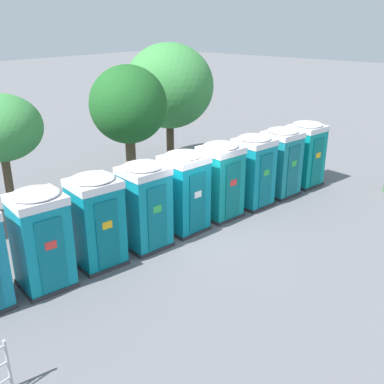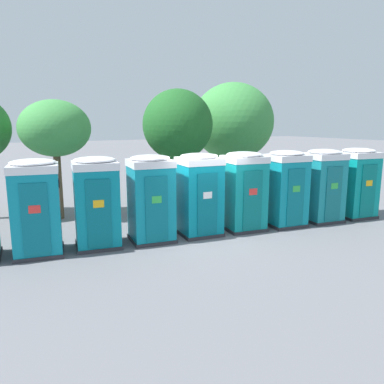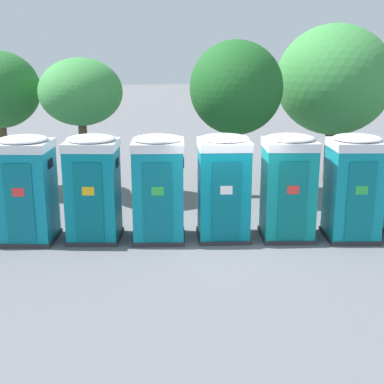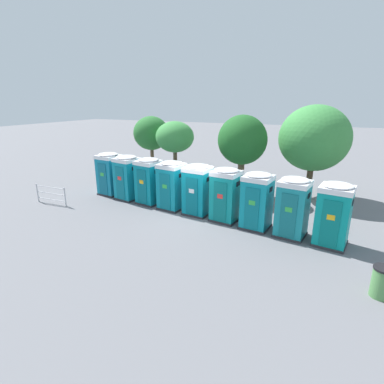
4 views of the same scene
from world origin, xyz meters
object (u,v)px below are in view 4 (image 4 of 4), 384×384
portapotty_2 (149,181)px  portapotty_5 (226,194)px  street_tree_2 (242,141)px  street_tree_1 (175,137)px  portapotty_3 (172,185)px  portapotty_7 (293,207)px  event_barrier (51,194)px  portapotty_4 (198,189)px  trash_can (382,282)px  portapotty_1 (127,177)px  street_tree_0 (314,138)px  street_tree_3 (151,133)px  portapotty_0 (110,174)px  portapotty_8 (333,214)px  portapotty_6 (257,201)px

portapotty_2 → portapotty_5: same height
street_tree_2 → street_tree_1: bearing=173.9°
portapotty_2 → street_tree_1: size_ratio=0.60×
portapotty_3 → portapotty_2: bearing=171.0°
portapotty_5 → portapotty_7: (3.06, -0.49, 0.00)m
street_tree_1 → event_barrier: street_tree_1 is taller
portapotty_2 → portapotty_7: (7.66, -1.09, 0.00)m
portapotty_2 → portapotty_4: (3.07, -0.39, -0.00)m
portapotty_2 → trash_can: portapotty_2 is taller
portapotty_1 → street_tree_1: bearing=71.9°
street_tree_0 → street_tree_3: street_tree_0 is taller
portapotty_0 → street_tree_0: 11.97m
portapotty_0 → street_tree_0: bearing=21.4°
street_tree_0 → street_tree_1: size_ratio=1.25×
portapotty_5 → street_tree_2: (-0.39, 3.88, 2.03)m
portapotty_4 → portapotty_7: 4.64m
portapotty_8 → street_tree_2: street_tree_2 is taller
portapotty_4 → portapotty_6: bearing=-9.1°
portapotty_6 → street_tree_2: street_tree_2 is taller
portapotty_5 → portapotty_6: 1.55m
portapotty_5 → portapotty_8: (4.59, -0.68, 0.00)m
portapotty_1 → street_tree_3: bearing=105.6°
portapotty_7 → street_tree_2: (-3.45, 4.38, 2.03)m
street_tree_1 → street_tree_2: street_tree_2 is taller
portapotty_1 → portapotty_2: 1.55m
street_tree_3 → portapotty_3: bearing=-49.8°
portapotty_5 → street_tree_0: street_tree_0 is taller
portapotty_6 → event_barrier: portapotty_6 is taller
portapotty_2 → portapotty_5: 4.64m
portapotty_1 → street_tree_0: 10.72m
portapotty_4 → portapotty_5: 1.55m
portapotty_1 → portapotty_6: (7.67, -1.02, 0.00)m
portapotty_2 → street_tree_1: 4.25m
portapotty_3 → portapotty_4: (1.54, -0.15, -0.00)m
street_tree_3 → portapotty_8: bearing=-27.5°
street_tree_2 → portapotty_3: bearing=-127.3°
portapotty_5 → street_tree_1: 6.89m
portapotty_4 → portapotty_5: (1.53, -0.21, 0.00)m
portapotty_1 → portapotty_3: 3.10m
portapotty_2 → portapotty_8: (9.20, -1.29, 0.00)m
portapotty_7 → street_tree_1: street_tree_1 is taller
street_tree_1 → street_tree_0: bearing=6.7°
portapotty_4 → event_barrier: portapotty_4 is taller
street_tree_0 → event_barrier: size_ratio=2.57×
portapotty_7 → trash_can: portapotty_7 is taller
portapotty_0 → portapotty_3: bearing=-8.5°
street_tree_2 → portapotty_4: bearing=-107.3°
trash_can → portapotty_7: bearing=132.7°
portapotty_2 → portapotty_7: size_ratio=1.00×
portapotty_6 → street_tree_1: bearing=144.4°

